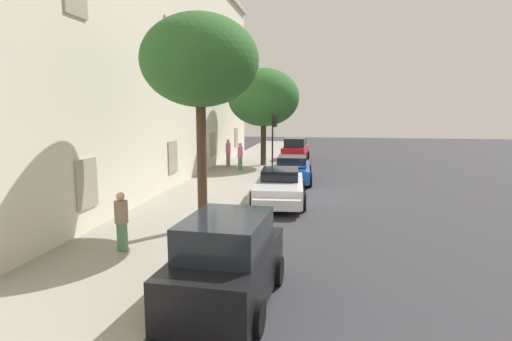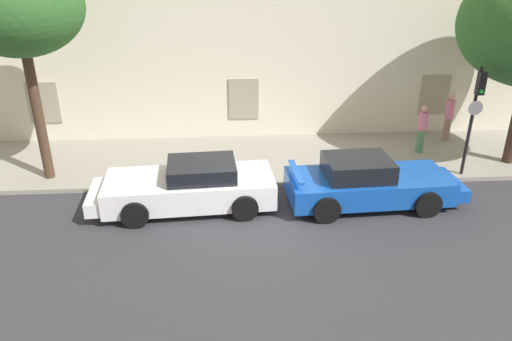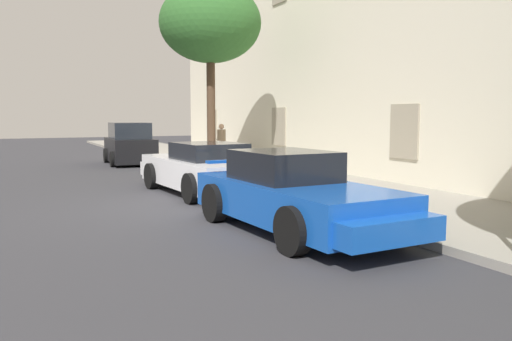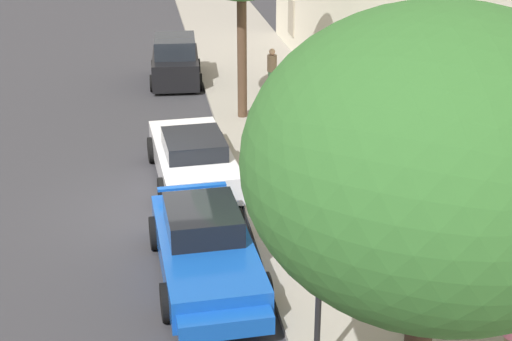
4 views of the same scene
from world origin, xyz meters
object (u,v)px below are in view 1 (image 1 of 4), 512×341
(sportscar_red_lead, at_px, (280,188))
(hatchback_parked, at_px, (295,150))
(traffic_light, at_px, (274,132))
(tree_near_kerb, at_px, (263,98))
(pedestrian_strolling, at_px, (228,153))
(tree_midblock, at_px, (200,62))
(pedestrian_bystander, at_px, (122,221))
(sportscar_yellow_flank, at_px, (292,170))
(pedestrian_admiring, at_px, (240,156))
(hatchback_distant, at_px, (226,264))

(sportscar_red_lead, xyz_separation_m, hatchback_parked, (14.54, 0.31, 0.17))
(hatchback_parked, distance_m, traffic_light, 6.24)
(sportscar_red_lead, xyz_separation_m, tree_near_kerb, (10.60, 2.19, 3.97))
(hatchback_parked, distance_m, pedestrian_strolling, 6.55)
(tree_midblock, bearing_deg, sportscar_red_lead, -24.56)
(pedestrian_strolling, bearing_deg, sportscar_red_lead, -155.29)
(tree_near_kerb, height_order, pedestrian_bystander, tree_near_kerb)
(tree_midblock, bearing_deg, sportscar_yellow_flank, -12.32)
(pedestrian_strolling, height_order, pedestrian_bystander, pedestrian_strolling)
(sportscar_red_lead, distance_m, pedestrian_bystander, 7.64)
(pedestrian_bystander, bearing_deg, traffic_light, -7.83)
(traffic_light, xyz_separation_m, pedestrian_admiring, (-0.66, 1.97, -1.45))
(traffic_light, distance_m, pedestrian_admiring, 2.53)
(hatchback_parked, xyz_separation_m, pedestrian_strolling, (-5.18, 3.99, 0.28))
(tree_near_kerb, bearing_deg, pedestrian_bystander, 176.07)
(hatchback_distant, distance_m, pedestrian_admiring, 17.21)
(hatchback_parked, distance_m, hatchback_distant, 23.52)
(tree_near_kerb, height_order, pedestrian_strolling, tree_near_kerb)
(sportscar_red_lead, height_order, tree_midblock, tree_midblock)
(sportscar_red_lead, xyz_separation_m, traffic_light, (8.61, 1.26, 1.84))
(hatchback_parked, xyz_separation_m, pedestrian_bystander, (-21.38, 3.08, 0.15))
(hatchback_distant, height_order, pedestrian_admiring, pedestrian_admiring)
(hatchback_parked, relative_size, pedestrian_bystander, 2.47)
(tree_near_kerb, bearing_deg, traffic_light, -154.96)
(tree_near_kerb, relative_size, pedestrian_admiring, 3.79)
(sportscar_red_lead, xyz_separation_m, pedestrian_strolling, (9.36, 4.31, 0.45))
(sportscar_yellow_flank, relative_size, pedestrian_bystander, 3.18)
(tree_near_kerb, bearing_deg, sportscar_red_lead, -168.31)
(pedestrian_admiring, bearing_deg, sportscar_yellow_flank, -128.55)
(sportscar_red_lead, distance_m, tree_near_kerb, 11.53)
(hatchback_parked, height_order, hatchback_distant, hatchback_distant)
(tree_near_kerb, height_order, pedestrian_admiring, tree_near_kerb)
(hatchback_distant, relative_size, traffic_light, 1.07)
(hatchback_parked, bearing_deg, sportscar_yellow_flank, -177.31)
(sportscar_yellow_flank, height_order, hatchback_distant, hatchback_distant)
(sportscar_red_lead, bearing_deg, tree_midblock, 155.44)
(sportscar_yellow_flank, relative_size, tree_midblock, 0.77)
(sportscar_red_lead, relative_size, traffic_light, 1.51)
(tree_midblock, bearing_deg, tree_near_kerb, 0.86)
(sportscar_red_lead, distance_m, traffic_light, 8.89)
(pedestrian_admiring, xyz_separation_m, pedestrian_bystander, (-14.79, 0.16, -0.07))
(hatchback_parked, xyz_separation_m, traffic_light, (-5.93, 0.95, 1.67))
(hatchback_distant, relative_size, tree_near_kerb, 0.57)
(hatchback_distant, distance_m, tree_near_kerb, 20.05)
(traffic_light, bearing_deg, pedestrian_strolling, 76.13)
(tree_midblock, bearing_deg, pedestrian_bystander, 150.70)
(hatchback_distant, height_order, traffic_light, traffic_light)
(hatchback_parked, bearing_deg, sportscar_red_lead, -178.77)
(sportscar_yellow_flank, height_order, pedestrian_strolling, pedestrian_strolling)
(sportscar_red_lead, bearing_deg, hatchback_parked, 1.23)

